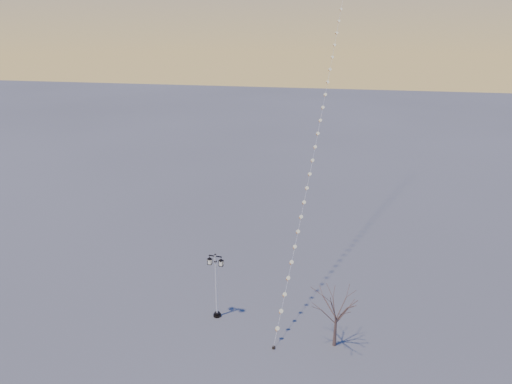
# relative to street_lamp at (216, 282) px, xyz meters

# --- Properties ---
(ground) EXTENTS (300.00, 300.00, 0.00)m
(ground) POSITION_rel_street_lamp_xyz_m (2.83, -2.13, -3.12)
(ground) COLOR #535353
(ground) RESTS_ON ground
(street_lamp) EXTENTS (1.43, 0.63, 5.64)m
(street_lamp) POSITION_rel_street_lamp_xyz_m (0.00, 0.00, 0.00)
(street_lamp) COLOR black
(street_lamp) RESTS_ON ground
(bare_tree) EXTENTS (2.67, 2.67, 4.43)m
(bare_tree) POSITION_rel_street_lamp_xyz_m (9.45, -1.74, -0.05)
(bare_tree) COLOR brown
(bare_tree) RESTS_ON ground
(kite_train) EXTENTS (4.75, 38.53, 40.63)m
(kite_train) POSITION_rel_street_lamp_xyz_m (7.22, 15.93, 17.10)
(kite_train) COLOR black
(kite_train) RESTS_ON ground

